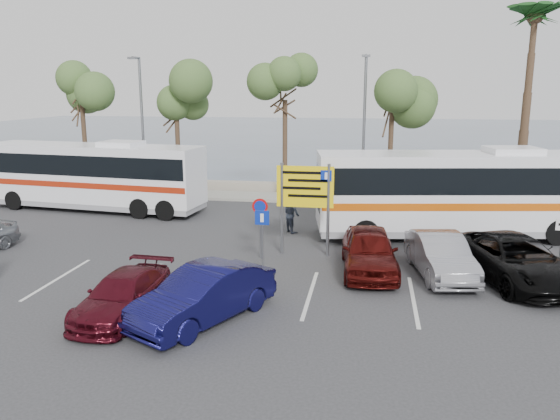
% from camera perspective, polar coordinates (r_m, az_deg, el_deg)
% --- Properties ---
extents(ground, '(120.00, 120.00, 0.00)m').
position_cam_1_polar(ground, '(18.70, -1.71, -7.36)').
color(ground, '#2F2F32').
rests_on(ground, ground).
extents(kerb_strip, '(44.00, 2.40, 0.15)m').
position_cam_1_polar(kerb_strip, '(32.05, 3.16, 1.22)').
color(kerb_strip, gray).
rests_on(kerb_strip, ground).
extents(seawall, '(48.00, 0.80, 0.60)m').
position_cam_1_polar(seawall, '(33.96, 3.54, 2.24)').
color(seawall, gray).
rests_on(seawall, ground).
extents(sea, '(140.00, 140.00, 0.00)m').
position_cam_1_polar(sea, '(77.57, 7.02, 7.76)').
color(sea, '#3A4E5D').
rests_on(sea, ground).
extents(tree_far_left, '(3.20, 3.20, 7.60)m').
position_cam_1_polar(tree_far_left, '(35.78, -20.10, 11.76)').
color(tree_far_left, '#382619').
rests_on(tree_far_left, kerb_strip).
extents(tree_left, '(3.20, 3.20, 7.20)m').
position_cam_1_polar(tree_left, '(33.27, -10.83, 11.72)').
color(tree_left, '#382619').
rests_on(tree_left, kerb_strip).
extents(tree_mid, '(3.20, 3.20, 8.00)m').
position_cam_1_polar(tree_mid, '(31.63, 0.53, 13.08)').
color(tree_mid, '#382619').
rests_on(tree_mid, kerb_strip).
extents(tree_right, '(3.20, 3.20, 7.40)m').
position_cam_1_polar(tree_right, '(31.25, 11.71, 11.94)').
color(tree_right, '#382619').
rests_on(tree_right, kerb_strip).
extents(palm_tree, '(4.80, 4.80, 11.20)m').
position_cam_1_polar(palm_tree, '(32.44, 25.08, 17.63)').
color(palm_tree, '#382619').
rests_on(palm_tree, kerb_strip).
extents(street_lamp_left, '(0.45, 1.15, 8.01)m').
position_cam_1_polar(street_lamp_left, '(33.62, -14.26, 9.16)').
color(street_lamp_left, slate).
rests_on(street_lamp_left, kerb_strip).
extents(street_lamp_right, '(0.45, 1.15, 8.01)m').
position_cam_1_polar(street_lamp_right, '(30.81, 8.78, 9.12)').
color(street_lamp_right, slate).
rests_on(street_lamp_right, kerb_strip).
extents(direction_sign, '(2.20, 0.12, 3.60)m').
position_cam_1_polar(direction_sign, '(20.95, 2.64, 1.71)').
color(direction_sign, slate).
rests_on(direction_sign, ground).
extents(sign_no_stop, '(0.60, 0.08, 2.35)m').
position_cam_1_polar(sign_no_stop, '(20.60, -2.09, -0.90)').
color(sign_no_stop, slate).
rests_on(sign_no_stop, ground).
extents(sign_parking, '(0.50, 0.07, 2.25)m').
position_cam_1_polar(sign_parking, '(19.04, -1.87, -2.36)').
color(sign_parking, slate).
rests_on(sign_parking, ground).
extents(lane_markings, '(12.02, 4.20, 0.01)m').
position_cam_1_polar(lane_markings, '(18.03, -5.93, -8.17)').
color(lane_markings, silver).
rests_on(lane_markings, ground).
extents(coach_bus_left, '(12.18, 3.89, 3.73)m').
position_cam_1_polar(coach_bus_left, '(30.67, -18.90, 3.18)').
color(coach_bus_left, white).
rests_on(coach_bus_left, ground).
extents(coach_bus_right, '(12.94, 4.77, 3.95)m').
position_cam_1_polar(coach_bus_right, '(24.86, 18.73, 1.37)').
color(coach_bus_right, white).
rests_on(coach_bus_right, ground).
extents(car_blue, '(3.54, 4.83, 1.52)m').
position_cam_1_polar(car_blue, '(15.49, -7.98, -8.79)').
color(car_blue, '#0E0D40').
rests_on(car_blue, ground).
extents(car_maroon, '(1.89, 4.22, 1.20)m').
position_cam_1_polar(car_maroon, '(16.40, -16.08, -8.54)').
color(car_maroon, '#470B16').
rests_on(car_maroon, ground).
extents(car_red, '(2.22, 4.76, 1.58)m').
position_cam_1_polar(car_red, '(19.55, 9.29, -4.19)').
color(car_red, '#460C0A').
rests_on(car_red, ground).
extents(suv_black, '(4.14, 6.04, 1.53)m').
position_cam_1_polar(suv_black, '(20.00, 23.34, -4.77)').
color(suv_black, black).
rests_on(suv_black, ground).
extents(car_silver_b, '(2.27, 4.63, 1.46)m').
position_cam_1_polar(car_silver_b, '(19.72, 16.41, -4.58)').
color(car_silver_b, gray).
rests_on(car_silver_b, ground).
extents(pedestrian_far, '(1.01, 1.03, 1.67)m').
position_cam_1_polar(pedestrian_far, '(24.62, 1.22, -0.44)').
color(pedestrian_far, '#333B4D').
rests_on(pedestrian_far, ground).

